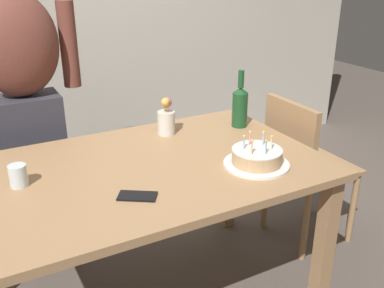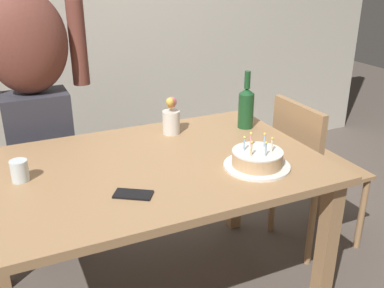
{
  "view_description": "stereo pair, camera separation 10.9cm",
  "coord_description": "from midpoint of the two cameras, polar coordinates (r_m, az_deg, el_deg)",
  "views": [
    {
      "loc": [
        -0.65,
        -1.6,
        1.56
      ],
      "look_at": [
        0.16,
        -0.09,
        0.84
      ],
      "focal_mm": 41.07,
      "sensor_mm": 36.0,
      "label": 1
    },
    {
      "loc": [
        -0.55,
        -1.64,
        1.56
      ],
      "look_at": [
        0.16,
        -0.09,
        0.84
      ],
      "focal_mm": 41.07,
      "sensor_mm": 36.0,
      "label": 2
    }
  ],
  "objects": [
    {
      "name": "back_wall",
      "position": [
        3.24,
        -18.38,
        17.07
      ],
      "size": [
        5.2,
        0.1,
        2.6
      ],
      "primitive_type": "cube",
      "color": "beige",
      "rests_on": "ground_plane"
    },
    {
      "name": "dining_table",
      "position": [
        1.96,
        -7.07,
        -5.35
      ],
      "size": [
        1.5,
        0.96,
        0.74
      ],
      "color": "#A37A51",
      "rests_on": "ground_plane"
    },
    {
      "name": "birthday_cake",
      "position": [
        1.89,
        6.77,
        -1.84
      ],
      "size": [
        0.28,
        0.28,
        0.14
      ],
      "color": "white",
      "rests_on": "dining_table"
    },
    {
      "name": "water_glass_near",
      "position": [
        1.86,
        -23.22,
        -3.82
      ],
      "size": [
        0.07,
        0.07,
        0.09
      ],
      "primitive_type": "cylinder",
      "color": "silver",
      "rests_on": "dining_table"
    },
    {
      "name": "wine_bottle",
      "position": [
        2.32,
        4.9,
        4.99
      ],
      "size": [
        0.08,
        0.08,
        0.3
      ],
      "color": "#194723",
      "rests_on": "dining_table"
    },
    {
      "name": "cell_phone",
      "position": [
        1.67,
        -8.99,
        -6.73
      ],
      "size": [
        0.16,
        0.14,
        0.01
      ],
      "primitive_type": "cube",
      "rotation": [
        0.0,
        0.0,
        -0.58
      ],
      "color": "black",
      "rests_on": "dining_table"
    },
    {
      "name": "flower_vase",
      "position": [
        2.22,
        -4.77,
        3.46
      ],
      "size": [
        0.09,
        0.09,
        0.2
      ],
      "color": "silver",
      "rests_on": "dining_table"
    },
    {
      "name": "person_man_bearded",
      "position": [
        2.44,
        -22.06,
        4.72
      ],
      "size": [
        0.61,
        0.27,
        1.66
      ],
      "rotation": [
        0.0,
        0.0,
        3.14
      ],
      "color": "#33333D",
      "rests_on": "ground_plane"
    },
    {
      "name": "dining_chair",
      "position": [
        2.54,
        12.78,
        -2.12
      ],
      "size": [
        0.42,
        0.42,
        0.87
      ],
      "rotation": [
        0.0,
        0.0,
        1.57
      ],
      "color": "#A37A51",
      "rests_on": "ground_plane"
    }
  ]
}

